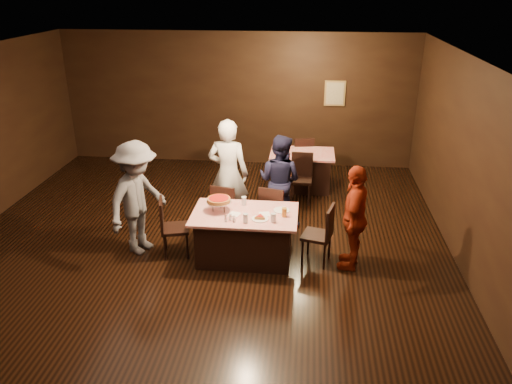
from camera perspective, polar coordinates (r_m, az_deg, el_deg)
room at (r=6.65m, az=-8.37°, el=6.33°), size 10.00×10.04×3.02m
main_table at (r=7.73m, az=-1.27°, el=-5.03°), size 1.60×1.00×0.77m
back_table at (r=10.37m, az=5.23°, el=2.48°), size 1.30×0.90×0.77m
chair_far_left at (r=8.40m, az=-3.34°, el=-1.93°), size 0.50×0.50×0.95m
chair_far_right at (r=8.32m, az=2.11°, el=-2.18°), size 0.51×0.51×0.95m
chair_end_left at (r=7.89m, az=-9.24°, el=-3.99°), size 0.51×0.51×0.95m
chair_end_right at (r=7.64m, az=6.97°, el=-4.81°), size 0.51×0.51×0.95m
chair_back_near at (r=9.68m, az=5.16°, el=1.52°), size 0.44×0.44×0.95m
chair_back_far at (r=10.90m, az=5.32°, el=4.03°), size 0.49×0.49×0.95m
diner_white_jacket at (r=8.56m, az=-3.19°, el=2.10°), size 0.75×0.53×1.92m
diner_navy_hoodie at (r=8.64m, az=2.72°, el=1.31°), size 0.98×0.89×1.64m
diner_grey_knit at (r=7.93m, az=-13.39°, el=-0.69°), size 1.08×1.35×1.83m
diner_red_shirt at (r=7.47m, az=11.19°, el=-2.88°), size 0.58×1.01×1.62m
pizza_stand at (r=7.58m, az=-4.26°, el=-0.91°), size 0.38×0.38×0.22m
plate_with_slice at (r=7.36m, az=0.46°, el=-2.97°), size 0.25×0.25×0.06m
plate_empty at (r=7.64m, az=2.95°, el=-2.10°), size 0.25×0.25×0.01m
glass_front_left at (r=7.25m, az=-1.21°, el=-2.99°), size 0.08×0.08×0.14m
glass_front_right at (r=7.26m, az=1.98°, el=-2.97°), size 0.08×0.08×0.14m
glass_amber at (r=7.43m, az=3.25°, el=-2.34°), size 0.08×0.08×0.14m
glass_back at (r=7.80m, az=-1.38°, el=-1.02°), size 0.08×0.08×0.14m
condiments at (r=7.30m, az=-2.98°, el=-3.00°), size 0.17×0.10×0.09m
napkin_center at (r=7.52m, az=0.98°, el=-2.54°), size 0.19×0.19×0.01m
napkin_left at (r=7.53m, az=-2.48°, el=-2.54°), size 0.21×0.21×0.01m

